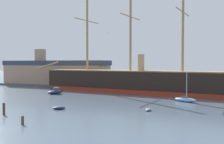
# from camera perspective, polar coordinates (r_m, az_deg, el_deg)

# --- Properties ---
(tall_ship) EXTENTS (68.89, 17.25, 33.17)m
(tall_ship) POSITION_cam_1_polar(r_m,az_deg,el_deg) (80.40, 4.00, -1.94)
(tall_ship) COLOR maroon
(tall_ship) RESTS_ON ground
(dinghy_near_centre) EXTENTS (2.79, 2.09, 0.60)m
(dinghy_near_centre) POSITION_cam_1_polar(r_m,az_deg,el_deg) (53.14, -11.43, -7.63)
(dinghy_near_centre) COLOR #1E284C
(dinghy_near_centre) RESTS_ON ground
(dinghy_mid_right) EXTENTS (1.07, 2.15, 0.49)m
(dinghy_mid_right) POSITION_cam_1_polar(r_m,az_deg,el_deg) (51.17, 7.83, -8.05)
(dinghy_mid_right) COLOR gray
(dinghy_mid_right) RESTS_ON ground
(motorboat_alongside_bow) EXTENTS (3.87, 5.06, 1.97)m
(motorboat_alongside_bow) POSITION_cam_1_polar(r_m,az_deg,el_deg) (78.76, -12.16, -4.20)
(motorboat_alongside_bow) COLOR #1E284C
(motorboat_alongside_bow) RESTS_ON ground
(sailboat_alongside_stern) EXTENTS (5.59, 3.27, 6.97)m
(sailboat_alongside_stern) POSITION_cam_1_polar(r_m,az_deg,el_deg) (64.33, 15.62, -5.72)
(sailboat_alongside_stern) COLOR #7FB2D6
(sailboat_alongside_stern) RESTS_ON ground
(dinghy_far_left) EXTENTS (2.85, 2.05, 0.62)m
(dinghy_far_left) POSITION_cam_1_polar(r_m,az_deg,el_deg) (100.28, -10.54, -3.07)
(dinghy_far_left) COLOR silver
(dinghy_far_left) RESTS_ON ground
(sailboat_distant_centre) EXTENTS (2.69, 3.84, 4.86)m
(sailboat_distant_centre) POSITION_cam_1_polar(r_m,az_deg,el_deg) (94.79, 4.51, -3.28)
(sailboat_distant_centre) COLOR silver
(sailboat_distant_centre) RESTS_ON ground
(mooring_piling_nearest) EXTENTS (0.43, 0.43, 2.08)m
(mooring_piling_nearest) POSITION_cam_1_polar(r_m,az_deg,el_deg) (50.76, -22.38, -7.37)
(mooring_piling_nearest) COLOR #423323
(mooring_piling_nearest) RESTS_ON ground
(mooring_piling_left_pair) EXTENTS (0.43, 0.43, 1.28)m
(mooring_piling_left_pair) POSITION_cam_1_polar(r_m,az_deg,el_deg) (41.93, -18.81, -9.85)
(mooring_piling_left_pair) COLOR #4C3D2D
(mooring_piling_left_pair) RESTS_ON ground
(dockside_warehouse_left) EXTENTS (47.16, 13.60, 14.68)m
(dockside_warehouse_left) POSITION_cam_1_polar(r_m,az_deg,el_deg) (107.18, -12.14, -0.25)
(dockside_warehouse_left) COLOR #565659
(dockside_warehouse_left) RESTS_ON ground
(seagull_in_flight) EXTENTS (0.41, 1.13, 0.13)m
(seagull_in_flight) POSITION_cam_1_polar(r_m,az_deg,el_deg) (68.41, -0.85, 8.47)
(seagull_in_flight) COLOR silver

